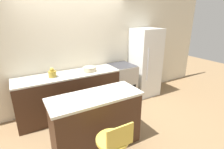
% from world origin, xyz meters
% --- Properties ---
extents(ground_plane, '(14.00, 14.00, 0.00)m').
position_xyz_m(ground_plane, '(0.00, 0.00, 0.00)').
color(ground_plane, '#8E704C').
extents(wall_back, '(8.00, 0.06, 2.60)m').
position_xyz_m(wall_back, '(0.00, 0.69, 1.30)').
color(wall_back, beige).
rests_on(wall_back, ground_plane).
extents(back_counter, '(2.17, 0.64, 0.95)m').
position_xyz_m(back_counter, '(-0.33, 0.34, 0.47)').
color(back_counter, '#422819').
rests_on(back_counter, ground_plane).
extents(kitchen_island, '(1.47, 0.60, 0.94)m').
position_xyz_m(kitchen_island, '(-0.25, -0.89, 0.47)').
color(kitchen_island, '#422819').
rests_on(kitchen_island, ground_plane).
extents(oven_range, '(0.56, 0.66, 0.95)m').
position_xyz_m(oven_range, '(1.05, 0.34, 0.47)').
color(oven_range, '#B7B2A8').
rests_on(oven_range, ground_plane).
extents(refrigerator, '(0.69, 0.67, 1.80)m').
position_xyz_m(refrigerator, '(1.78, 0.34, 0.90)').
color(refrigerator, silver).
rests_on(refrigerator, ground_plane).
extents(kettle, '(0.15, 0.15, 0.19)m').
position_xyz_m(kettle, '(-0.65, 0.29, 1.02)').
color(kettle, '#B29333').
rests_on(kettle, back_counter).
extents(mixing_bowl, '(0.28, 0.28, 0.09)m').
position_xyz_m(mixing_bowl, '(0.16, 0.29, 0.99)').
color(mixing_bowl, '#C1B28E').
rests_on(mixing_bowl, back_counter).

